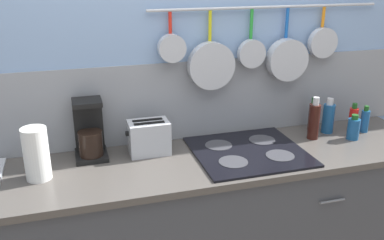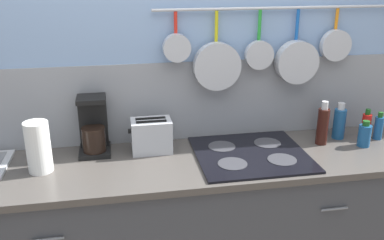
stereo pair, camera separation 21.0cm
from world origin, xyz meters
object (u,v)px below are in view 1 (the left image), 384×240
object	(u,v)px
toaster	(149,137)
bottle_vinegar	(312,116)
coffee_maker	(89,133)
bottle_cooking_wine	(353,128)
bottle_olive_oil	(314,121)
paper_towel_roll	(36,154)
bottle_sesame_oil	(353,119)
bottle_dish_soap	(365,120)
bottle_hot_sauce	(328,117)

from	to	relation	value
toaster	bottle_vinegar	distance (m)	1.00
bottle_vinegar	coffee_maker	bearing A→B (deg)	-179.92
bottle_vinegar	bottle_cooking_wine	size ratio (longest dim) A/B	1.37
coffee_maker	bottle_olive_oil	world-z (taller)	coffee_maker
paper_towel_roll	bottle_sesame_oil	world-z (taller)	paper_towel_roll
coffee_maker	bottle_olive_oil	distance (m)	1.24
bottle_vinegar	bottle_dish_soap	size ratio (longest dim) A/B	1.24
bottle_sesame_oil	bottle_dish_soap	distance (m)	0.07
bottle_olive_oil	bottle_cooking_wine	world-z (taller)	bottle_olive_oil
coffee_maker	bottle_olive_oil	bearing A→B (deg)	-5.65
paper_towel_roll	bottle_cooking_wine	world-z (taller)	paper_towel_roll
toaster	bottle_hot_sauce	bearing A→B (deg)	-0.55
toaster	bottle_hot_sauce	distance (m)	1.07
toaster	bottle_olive_oil	distance (m)	0.94
toaster	coffee_maker	bearing A→B (deg)	170.12
paper_towel_roll	bottle_dish_soap	bearing A→B (deg)	2.21
bottle_hot_sauce	coffee_maker	bearing A→B (deg)	177.40
bottle_sesame_oil	bottle_hot_sauce	bearing A→B (deg)	169.91
bottle_vinegar	bottle_sesame_oil	xyz separation A→B (m)	(0.22, -0.09, -0.01)
bottle_dish_soap	bottle_vinegar	bearing A→B (deg)	157.27
coffee_maker	toaster	size ratio (longest dim) A/B	1.35
paper_towel_roll	bottle_sesame_oil	xyz separation A→B (m)	(1.77, 0.10, -0.05)
bottle_dish_soap	coffee_maker	bearing A→B (deg)	175.78
bottle_vinegar	bottle_hot_sauce	size ratio (longest dim) A/B	0.95
bottle_olive_oil	bottle_dish_soap	size ratio (longest dim) A/B	1.53
bottle_olive_oil	bottle_vinegar	size ratio (longest dim) A/B	1.23
coffee_maker	toaster	xyz separation A→B (m)	(0.30, -0.05, -0.04)
coffee_maker	bottle_hot_sauce	bearing A→B (deg)	-2.60
bottle_olive_oil	bottle_vinegar	bearing A→B (deg)	62.15
coffee_maker	bottle_hot_sauce	size ratio (longest dim) A/B	1.45
bottle_olive_oil	paper_towel_roll	bearing A→B (deg)	-177.49
coffee_maker	bottle_cooking_wine	world-z (taller)	coffee_maker
coffee_maker	bottle_vinegar	bearing A→B (deg)	0.08
toaster	bottle_sesame_oil	distance (m)	1.22
bottle_cooking_wine	coffee_maker	bearing A→B (deg)	172.34
paper_towel_roll	bottle_hot_sauce	xyz separation A→B (m)	(1.61, 0.12, -0.03)
toaster	bottle_vinegar	world-z (taller)	bottle_vinegar
bottle_olive_oil	bottle_dish_soap	bearing A→B (deg)	0.89
bottle_olive_oil	bottle_hot_sauce	xyz separation A→B (m)	(0.13, 0.06, -0.02)
bottle_cooking_wine	bottle_sesame_oil	xyz separation A→B (m)	(0.07, 0.11, 0.01)
bottle_vinegar	paper_towel_roll	bearing A→B (deg)	-173.05
toaster	paper_towel_roll	bearing A→B (deg)	-166.15
bottle_cooking_wine	bottle_vinegar	bearing A→B (deg)	127.11
coffee_maker	bottle_vinegar	xyz separation A→B (m)	(1.30, 0.00, -0.04)
bottle_olive_oil	coffee_maker	bearing A→B (deg)	174.35
toaster	bottle_hot_sauce	xyz separation A→B (m)	(1.07, -0.01, 0.00)
bottle_cooking_wine	bottle_dish_soap	bearing A→B (deg)	30.21
bottle_hot_sauce	toaster	bearing A→B (deg)	179.45
paper_towel_roll	coffee_maker	bearing A→B (deg)	36.73
bottle_hot_sauce	bottle_sesame_oil	xyz separation A→B (m)	(0.15, -0.03, -0.02)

